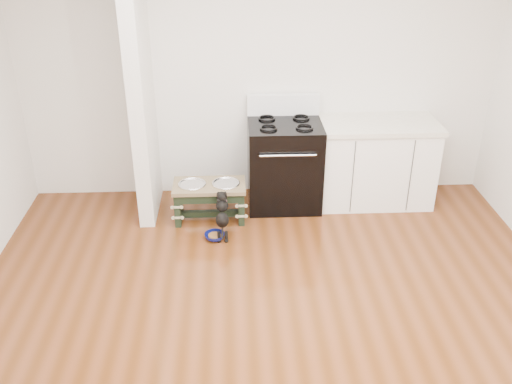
% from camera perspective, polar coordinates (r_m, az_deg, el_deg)
% --- Properties ---
extents(ground, '(5.00, 5.00, 0.00)m').
position_cam_1_polar(ground, '(4.48, 1.96, -14.51)').
color(ground, '#4F270E').
rests_on(ground, ground).
extents(room_shell, '(5.00, 5.00, 5.00)m').
position_cam_1_polar(room_shell, '(3.60, 2.38, 4.98)').
color(room_shell, silver).
rests_on(room_shell, ground).
extents(partition_wall, '(0.15, 0.80, 2.70)m').
position_cam_1_polar(partition_wall, '(5.72, -11.49, 10.30)').
color(partition_wall, silver).
rests_on(partition_wall, ground).
extents(oven_range, '(0.76, 0.69, 1.14)m').
position_cam_1_polar(oven_range, '(6.05, 2.84, 2.93)').
color(oven_range, black).
rests_on(oven_range, ground).
extents(cabinet_run, '(1.24, 0.64, 0.91)m').
position_cam_1_polar(cabinet_run, '(6.24, 11.83, 2.90)').
color(cabinet_run, white).
rests_on(cabinet_run, ground).
extents(dog_feeder, '(0.73, 0.39, 0.42)m').
position_cam_1_polar(dog_feeder, '(5.83, -4.67, -0.25)').
color(dog_feeder, black).
rests_on(dog_feeder, ground).
extents(puppy, '(0.13, 0.38, 0.45)m').
position_cam_1_polar(puppy, '(5.55, -3.40, -2.23)').
color(puppy, black).
rests_on(puppy, ground).
extents(floor_bowl, '(0.23, 0.23, 0.06)m').
position_cam_1_polar(floor_bowl, '(5.61, -4.15, -4.44)').
color(floor_bowl, '#0B1151').
rests_on(floor_bowl, ground).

